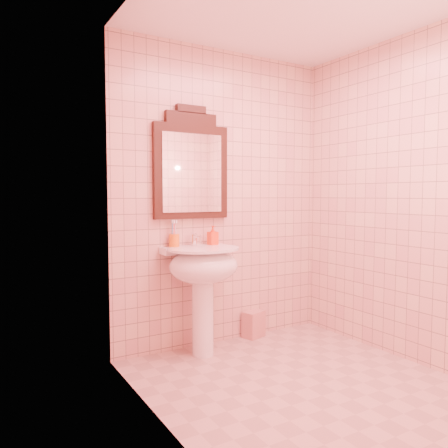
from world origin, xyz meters
TOP-DOWN VIEW (x-y plane):
  - floor at (0.00, 0.00)m, footprint 2.20×2.20m
  - back_wall at (0.00, 1.10)m, footprint 2.00×0.02m
  - pedestal_sink at (-0.32, 0.87)m, footprint 0.58×0.58m
  - faucet at (-0.32, 1.01)m, footprint 0.04×0.16m
  - mirror at (-0.32, 1.07)m, footprint 0.66×0.06m
  - toothbrush_cup at (-0.49, 1.04)m, footprint 0.08×0.08m
  - soap_dispenser at (-0.16, 1.01)m, footprint 0.08×0.08m
  - towel at (0.28, 1.04)m, footprint 0.22×0.18m

SIDE VIEW (x-z plane):
  - floor at x=0.00m, z-range 0.00..0.00m
  - towel at x=0.28m, z-range 0.00..0.23m
  - pedestal_sink at x=-0.32m, z-range 0.23..1.09m
  - toothbrush_cup at x=-0.49m, z-range 0.82..1.01m
  - faucet at x=-0.32m, z-range 0.87..0.97m
  - soap_dispenser at x=-0.16m, z-range 0.86..1.02m
  - back_wall at x=0.00m, z-range 0.00..2.50m
  - mirror at x=-0.32m, z-range 1.05..1.96m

